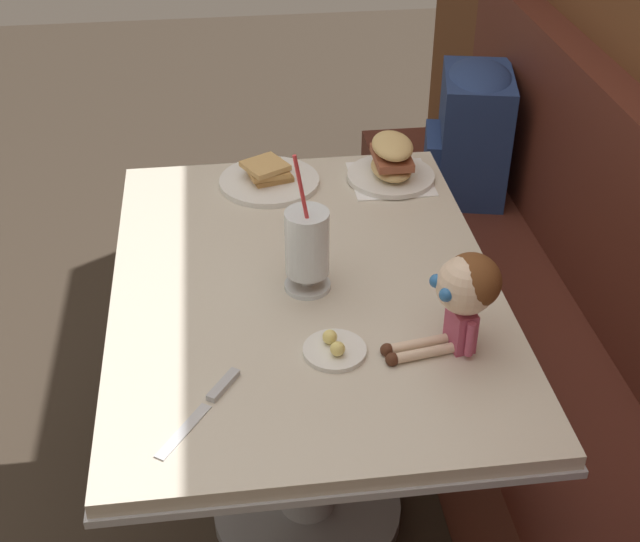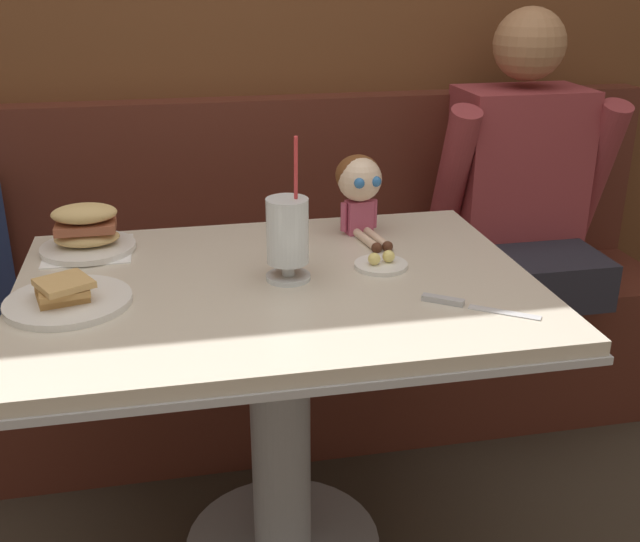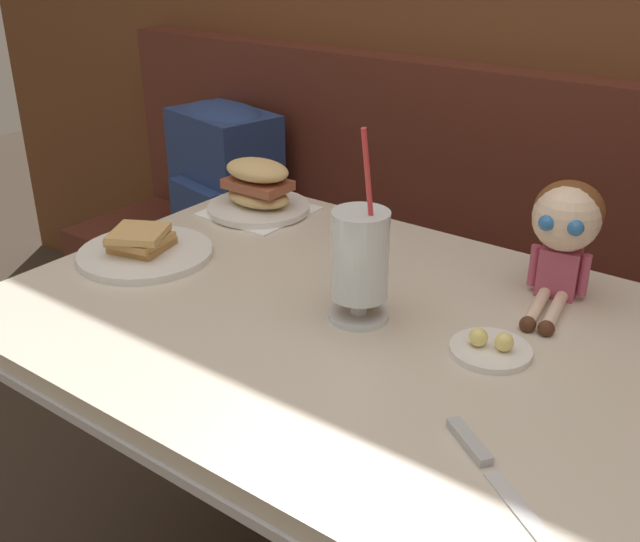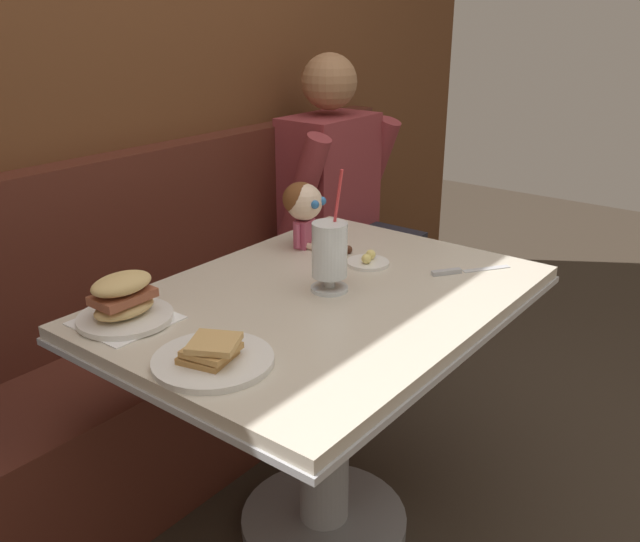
{
  "view_description": "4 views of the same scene",
  "coord_description": "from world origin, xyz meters",
  "px_view_note": "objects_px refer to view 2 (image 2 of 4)",
  "views": [
    {
      "loc": [
        1.45,
        0.03,
        1.78
      ],
      "look_at": [
        0.08,
        0.2,
        0.82
      ],
      "focal_mm": 47.97,
      "sensor_mm": 36.0,
      "label": 1
    },
    {
      "loc": [
        -0.21,
        -1.31,
        1.37
      ],
      "look_at": [
        0.09,
        0.16,
        0.76
      ],
      "focal_mm": 42.69,
      "sensor_mm": 36.0,
      "label": 2
    },
    {
      "loc": [
        0.6,
        -0.69,
        1.32
      ],
      "look_at": [
        -0.02,
        0.14,
        0.83
      ],
      "focal_mm": 41.9,
      "sensor_mm": 36.0,
      "label": 3
    },
    {
      "loc": [
        -1.26,
        -0.78,
        1.42
      ],
      "look_at": [
        0.03,
        0.21,
        0.79
      ],
      "focal_mm": 38.25,
      "sensor_mm": 36.0,
      "label": 4
    }
  ],
  "objects_px": {
    "sandwich_plate": "(86,233)",
    "seated_doll": "(360,183)",
    "butter_knife": "(460,303)",
    "toast_plate": "(67,298)",
    "milkshake_glass": "(288,234)",
    "butter_saucer": "(381,263)",
    "diner_patron": "(521,186)"
  },
  "relations": [
    {
      "from": "milkshake_glass",
      "to": "diner_patron",
      "type": "bearing_deg",
      "value": 35.38
    },
    {
      "from": "milkshake_glass",
      "to": "butter_saucer",
      "type": "distance_m",
      "value": 0.23
    },
    {
      "from": "milkshake_glass",
      "to": "seated_doll",
      "type": "distance_m",
      "value": 0.35
    },
    {
      "from": "seated_doll",
      "to": "diner_patron",
      "type": "xyz_separation_m",
      "value": [
        0.59,
        0.31,
        -0.13
      ]
    },
    {
      "from": "milkshake_glass",
      "to": "diner_patron",
      "type": "xyz_separation_m",
      "value": [
        0.81,
        0.58,
        -0.1
      ]
    },
    {
      "from": "toast_plate",
      "to": "butter_saucer",
      "type": "relative_size",
      "value": 2.08
    },
    {
      "from": "milkshake_glass",
      "to": "butter_knife",
      "type": "height_order",
      "value": "milkshake_glass"
    },
    {
      "from": "toast_plate",
      "to": "milkshake_glass",
      "type": "bearing_deg",
      "value": 5.64
    },
    {
      "from": "milkshake_glass",
      "to": "seated_doll",
      "type": "xyz_separation_m",
      "value": [
        0.22,
        0.26,
        0.03
      ]
    },
    {
      "from": "butter_saucer",
      "to": "seated_doll",
      "type": "height_order",
      "value": "seated_doll"
    },
    {
      "from": "butter_saucer",
      "to": "butter_knife",
      "type": "bearing_deg",
      "value": -66.93
    },
    {
      "from": "sandwich_plate",
      "to": "seated_doll",
      "type": "relative_size",
      "value": 0.97
    },
    {
      "from": "toast_plate",
      "to": "butter_saucer",
      "type": "distance_m",
      "value": 0.67
    },
    {
      "from": "toast_plate",
      "to": "milkshake_glass",
      "type": "xyz_separation_m",
      "value": [
        0.45,
        0.04,
        0.09
      ]
    },
    {
      "from": "sandwich_plate",
      "to": "diner_patron",
      "type": "bearing_deg",
      "value": 14.17
    },
    {
      "from": "sandwich_plate",
      "to": "diner_patron",
      "type": "xyz_separation_m",
      "value": [
        1.25,
        0.32,
        -0.04
      ]
    },
    {
      "from": "diner_patron",
      "to": "butter_saucer",
      "type": "bearing_deg",
      "value": -137.33
    },
    {
      "from": "toast_plate",
      "to": "butter_saucer",
      "type": "bearing_deg",
      "value": 6.04
    },
    {
      "from": "toast_plate",
      "to": "milkshake_glass",
      "type": "relative_size",
      "value": 0.79
    },
    {
      "from": "milkshake_glass",
      "to": "sandwich_plate",
      "type": "bearing_deg",
      "value": 149.02
    },
    {
      "from": "diner_patron",
      "to": "butter_knife",
      "type": "bearing_deg",
      "value": -122.67
    },
    {
      "from": "seated_doll",
      "to": "butter_knife",
      "type": "bearing_deg",
      "value": -79.15
    },
    {
      "from": "butter_knife",
      "to": "seated_doll",
      "type": "distance_m",
      "value": 0.49
    },
    {
      "from": "toast_plate",
      "to": "diner_patron",
      "type": "bearing_deg",
      "value": 26.16
    },
    {
      "from": "toast_plate",
      "to": "sandwich_plate",
      "type": "distance_m",
      "value": 0.31
    },
    {
      "from": "milkshake_glass",
      "to": "butter_knife",
      "type": "distance_m",
      "value": 0.38
    },
    {
      "from": "milkshake_glass",
      "to": "butter_saucer",
      "type": "height_order",
      "value": "milkshake_glass"
    },
    {
      "from": "sandwich_plate",
      "to": "butter_knife",
      "type": "relative_size",
      "value": 1.08
    },
    {
      "from": "diner_patron",
      "to": "milkshake_glass",
      "type": "bearing_deg",
      "value": -144.62
    },
    {
      "from": "milkshake_glass",
      "to": "butter_knife",
      "type": "relative_size",
      "value": 1.55
    },
    {
      "from": "toast_plate",
      "to": "butter_knife",
      "type": "height_order",
      "value": "toast_plate"
    },
    {
      "from": "butter_saucer",
      "to": "diner_patron",
      "type": "xyz_separation_m",
      "value": [
        0.6,
        0.55,
        -0.01
      ]
    }
  ]
}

